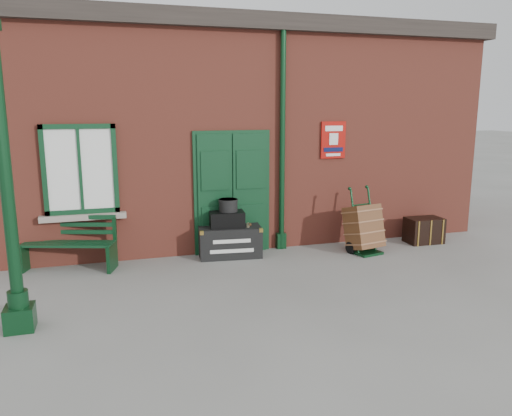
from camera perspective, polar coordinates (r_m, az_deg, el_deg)
name	(u,v)px	position (r m, az deg, el deg)	size (l,w,h in m)	color
ground	(273,275)	(8.14, 1.96, -7.68)	(80.00, 80.00, 0.00)	gray
station_building	(222,131)	(11.06, -3.89, 8.83)	(10.30, 4.30, 4.36)	#9B4232
canopy_column	(10,217)	(6.50, -26.32, -0.97)	(0.34, 0.34, 3.61)	black
bench	(70,242)	(8.90, -20.49, -3.62)	(1.56, 0.90, 0.93)	#0E341C
houdini_trunk	(230,241)	(9.10, -3.03, -3.79)	(1.11, 0.61, 0.56)	black
strongbox	(227,219)	(8.98, -3.36, -1.25)	(0.61, 0.44, 0.28)	black
hatbox	(228,205)	(8.94, -3.20, 0.32)	(0.33, 0.33, 0.22)	black
suitcase_back	(240,237)	(9.13, -1.86, -3.38)	(0.18, 0.45, 0.64)	tan
suitcase_front	(249,239)	(9.19, -0.78, -3.58)	(0.16, 0.41, 0.54)	tan
porter_trolley	(364,228)	(9.47, 12.21, -2.25)	(0.70, 0.73, 1.20)	black
dark_trunk	(424,230)	(10.52, 18.63, -2.42)	(0.70, 0.46, 0.50)	black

